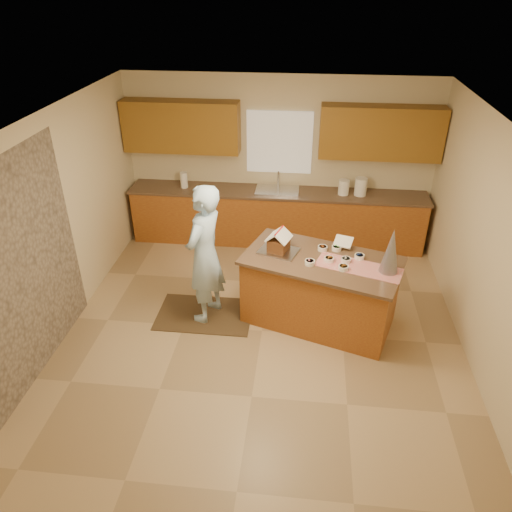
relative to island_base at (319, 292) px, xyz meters
name	(u,v)px	position (x,y,z in m)	size (l,w,h in m)	color
floor	(262,331)	(-0.71, -0.31, -0.45)	(5.50, 5.50, 0.00)	tan
ceiling	(264,122)	(-0.71, -0.31, 2.25)	(5.50, 5.50, 0.00)	silver
wall_back	(279,160)	(-0.71, 2.44, 0.90)	(5.50, 5.50, 0.00)	beige
wall_front	(223,433)	(-0.71, -3.06, 0.90)	(5.50, 5.50, 0.00)	beige
wall_left	(56,228)	(-3.21, -0.31, 0.90)	(5.50, 5.50, 0.00)	beige
wall_right	(488,251)	(1.79, -0.31, 0.90)	(5.50, 5.50, 0.00)	beige
stone_accent	(25,270)	(-3.19, -1.11, 0.80)	(2.50, 2.50, 0.00)	gray
window_curtain	(279,142)	(-0.71, 2.41, 1.20)	(1.05, 0.03, 1.00)	white
back_counter_base	(277,218)	(-0.71, 2.14, -0.01)	(4.80, 0.60, 0.88)	#A06121
back_counter_top	(277,192)	(-0.71, 2.14, 0.45)	(4.85, 0.63, 0.04)	brown
upper_cabinet_left	(181,127)	(-2.26, 2.26, 1.45)	(1.85, 0.35, 0.80)	brown
upper_cabinet_right	(381,133)	(0.84, 2.26, 1.45)	(1.85, 0.35, 0.80)	brown
sink	(277,193)	(-0.71, 2.14, 0.44)	(0.70, 0.45, 0.12)	silver
faucet	(278,179)	(-0.71, 2.32, 0.61)	(0.03, 0.03, 0.28)	silver
island_base	(319,292)	(0.00, 0.00, 0.00)	(1.84, 0.92, 0.90)	#A06121
island_top	(322,261)	(0.00, 0.00, 0.47)	(1.92, 1.00, 0.04)	brown
table_runner	(359,267)	(0.44, -0.14, 0.49)	(1.02, 0.37, 0.01)	#B80D0F
baking_tray	(278,251)	(-0.55, 0.13, 0.50)	(0.47, 0.35, 0.03)	silver
cookbook	(343,242)	(0.27, 0.32, 0.58)	(0.22, 0.02, 0.18)	white
tinsel_tree	(391,251)	(0.77, -0.20, 0.77)	(0.22, 0.22, 0.56)	#B4B4C1
rug	(205,314)	(-1.52, -0.05, -0.44)	(1.26, 0.82, 0.01)	black
boy	(205,255)	(-1.47, -0.05, 0.49)	(0.68, 0.45, 1.86)	#AACEF1
canister_a	(344,187)	(0.35, 2.14, 0.59)	(0.17, 0.17, 0.24)	white
canister_b	(361,187)	(0.62, 2.14, 0.61)	(0.20, 0.20, 0.28)	white
canister_c	(360,189)	(0.61, 2.14, 0.58)	(0.15, 0.15, 0.22)	white
paper_towel	(184,180)	(-2.25, 2.14, 0.60)	(0.12, 0.12, 0.26)	white
gingerbread_house	(279,243)	(-0.55, 0.13, 0.62)	(0.35, 0.36, 0.29)	#562E16
candy_bowls	(335,257)	(0.16, 0.02, 0.52)	(0.73, 0.60, 0.06)	#EE7181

